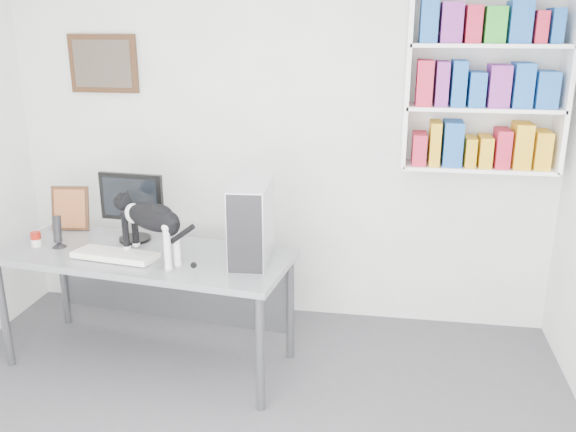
{
  "coord_description": "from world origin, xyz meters",
  "views": [
    {
      "loc": [
        0.79,
        -2.35,
        2.19
      ],
      "look_at": [
        0.15,
        1.53,
        0.94
      ],
      "focal_mm": 38.0,
      "sensor_mm": 36.0,
      "label": 1
    }
  ],
  "objects_px": {
    "bookshelf": "(486,77)",
    "desk": "(149,308)",
    "cat": "(152,231)",
    "speaker": "(58,231)",
    "monitor": "(133,207)",
    "pc_tower": "(252,222)",
    "leaning_print": "(70,207)",
    "soup_can": "(36,239)",
    "keyboard": "(115,255)"
  },
  "relations": [
    {
      "from": "monitor",
      "to": "soup_can",
      "type": "distance_m",
      "value": 0.66
    },
    {
      "from": "keyboard",
      "to": "pc_tower",
      "type": "xyz_separation_m",
      "value": [
        0.85,
        0.12,
        0.22
      ]
    },
    {
      "from": "desk",
      "to": "cat",
      "type": "relative_size",
      "value": 2.98
    },
    {
      "from": "bookshelf",
      "to": "soup_can",
      "type": "height_order",
      "value": "bookshelf"
    },
    {
      "from": "bookshelf",
      "to": "pc_tower",
      "type": "distance_m",
      "value": 1.79
    },
    {
      "from": "keyboard",
      "to": "pc_tower",
      "type": "distance_m",
      "value": 0.89
    },
    {
      "from": "monitor",
      "to": "leaning_print",
      "type": "distance_m",
      "value": 0.56
    },
    {
      "from": "desk",
      "to": "monitor",
      "type": "height_order",
      "value": "monitor"
    },
    {
      "from": "speaker",
      "to": "soup_can",
      "type": "xyz_separation_m",
      "value": [
        -0.16,
        -0.01,
        -0.06
      ]
    },
    {
      "from": "monitor",
      "to": "pc_tower",
      "type": "height_order",
      "value": "pc_tower"
    },
    {
      "from": "cat",
      "to": "desk",
      "type": "bearing_deg",
      "value": 160.67
    },
    {
      "from": "bookshelf",
      "to": "leaning_print",
      "type": "height_order",
      "value": "bookshelf"
    },
    {
      "from": "desk",
      "to": "cat",
      "type": "height_order",
      "value": "cat"
    },
    {
      "from": "desk",
      "to": "monitor",
      "type": "relative_size",
      "value": 3.95
    },
    {
      "from": "desk",
      "to": "soup_can",
      "type": "xyz_separation_m",
      "value": [
        -0.75,
        0.0,
        0.44
      ]
    },
    {
      "from": "soup_can",
      "to": "cat",
      "type": "relative_size",
      "value": 0.15
    },
    {
      "from": "monitor",
      "to": "soup_can",
      "type": "height_order",
      "value": "monitor"
    },
    {
      "from": "desk",
      "to": "monitor",
      "type": "xyz_separation_m",
      "value": [
        -0.15,
        0.22,
        0.63
      ]
    },
    {
      "from": "cat",
      "to": "speaker",
      "type": "bearing_deg",
      "value": -162.28
    },
    {
      "from": "desk",
      "to": "pc_tower",
      "type": "xyz_separation_m",
      "value": [
        0.7,
        0.01,
        0.63
      ]
    },
    {
      "from": "keyboard",
      "to": "soup_can",
      "type": "bearing_deg",
      "value": 177.49
    },
    {
      "from": "speaker",
      "to": "cat",
      "type": "distance_m",
      "value": 0.72
    },
    {
      "from": "desk",
      "to": "soup_can",
      "type": "bearing_deg",
      "value": -173.18
    },
    {
      "from": "bookshelf",
      "to": "desk",
      "type": "distance_m",
      "value": 2.68
    },
    {
      "from": "leaning_print",
      "to": "speaker",
      "type": "bearing_deg",
      "value": -82.58
    },
    {
      "from": "bookshelf",
      "to": "speaker",
      "type": "xyz_separation_m",
      "value": [
        -2.71,
        -0.74,
        -0.96
      ]
    },
    {
      "from": "keyboard",
      "to": "cat",
      "type": "bearing_deg",
      "value": 5.26
    },
    {
      "from": "bookshelf",
      "to": "soup_can",
      "type": "bearing_deg",
      "value": -165.33
    },
    {
      "from": "bookshelf",
      "to": "cat",
      "type": "height_order",
      "value": "bookshelf"
    },
    {
      "from": "pc_tower",
      "to": "monitor",
      "type": "bearing_deg",
      "value": 163.34
    },
    {
      "from": "monitor",
      "to": "leaning_print",
      "type": "xyz_separation_m",
      "value": [
        -0.53,
        0.14,
        -0.08
      ]
    },
    {
      "from": "bookshelf",
      "to": "leaning_print",
      "type": "distance_m",
      "value": 2.97
    },
    {
      "from": "desk",
      "to": "cat",
      "type": "bearing_deg",
      "value": -40.86
    },
    {
      "from": "monitor",
      "to": "cat",
      "type": "xyz_separation_m",
      "value": [
        0.27,
        -0.34,
        -0.04
      ]
    },
    {
      "from": "desk",
      "to": "speaker",
      "type": "bearing_deg",
      "value": -174.01
    },
    {
      "from": "keyboard",
      "to": "speaker",
      "type": "distance_m",
      "value": 0.47
    },
    {
      "from": "keyboard",
      "to": "cat",
      "type": "relative_size",
      "value": 0.84
    },
    {
      "from": "desk",
      "to": "leaning_print",
      "type": "height_order",
      "value": "leaning_print"
    },
    {
      "from": "cat",
      "to": "soup_can",
      "type": "bearing_deg",
      "value": -159.82
    },
    {
      "from": "monitor",
      "to": "cat",
      "type": "distance_m",
      "value": 0.44
    },
    {
      "from": "bookshelf",
      "to": "keyboard",
      "type": "xyz_separation_m",
      "value": [
        -2.26,
        -0.86,
        -1.05
      ]
    },
    {
      "from": "keyboard",
      "to": "soup_can",
      "type": "height_order",
      "value": "soup_can"
    },
    {
      "from": "bookshelf",
      "to": "desk",
      "type": "height_order",
      "value": "bookshelf"
    },
    {
      "from": "bookshelf",
      "to": "keyboard",
      "type": "height_order",
      "value": "bookshelf"
    },
    {
      "from": "speaker",
      "to": "keyboard",
      "type": "bearing_deg",
      "value": -27.01
    },
    {
      "from": "speaker",
      "to": "pc_tower",
      "type": "bearing_deg",
      "value": -11.65
    },
    {
      "from": "soup_can",
      "to": "keyboard",
      "type": "bearing_deg",
      "value": -10.72
    },
    {
      "from": "speaker",
      "to": "soup_can",
      "type": "height_order",
      "value": "speaker"
    },
    {
      "from": "leaning_print",
      "to": "soup_can",
      "type": "distance_m",
      "value": 0.38
    },
    {
      "from": "speaker",
      "to": "leaning_print",
      "type": "bearing_deg",
      "value": 93.25
    }
  ]
}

